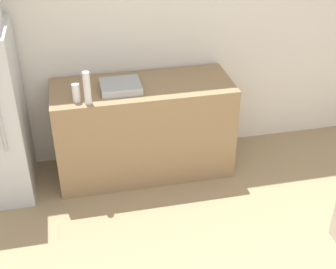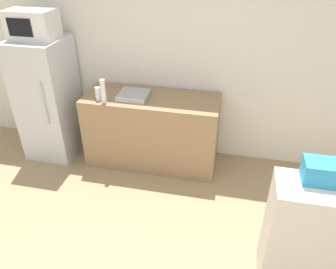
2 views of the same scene
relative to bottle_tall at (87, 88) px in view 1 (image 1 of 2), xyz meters
The scene contains 5 objects.
wall_back 0.94m from the bottle_tall, 41.76° to the left, with size 8.00×0.06×2.60m, color white.
counter 0.78m from the bottle_tall, 26.54° to the left, with size 1.57×0.62×0.88m, color #937551.
sink_basin 0.36m from the bottle_tall, 33.75° to the left, with size 0.34×0.31×0.06m, color #9EA3A8.
bottle_tall is the anchor object (origin of this frame).
bottle_short 0.12m from the bottle_tall, 149.27° to the left, with size 0.06×0.06×0.15m, color silver.
Camera 1 is at (-0.76, -1.26, 2.63)m, focal length 50.00 mm.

